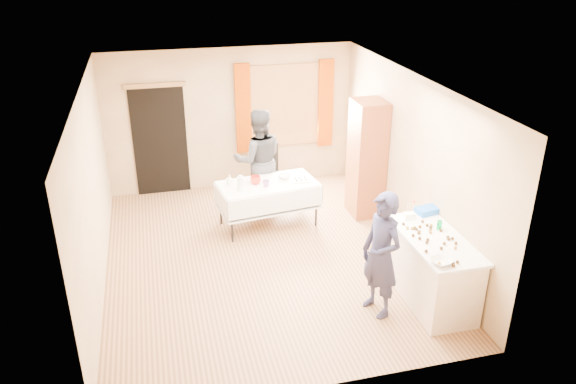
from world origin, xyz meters
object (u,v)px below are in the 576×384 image
object	(u,v)px
cabinet	(367,159)
girl	(381,255)
woman	(259,160)
party_table	(268,200)
chair	(269,182)
counter	(431,269)

from	to	relation	value
cabinet	girl	world-z (taller)	cabinet
cabinet	woman	xyz separation A→B (m)	(-1.71, 0.63, -0.10)
party_table	cabinet	bearing A→B (deg)	-6.02
cabinet	girl	distance (m)	2.81
girl	woman	bearing A→B (deg)	176.28
chair	party_table	bearing A→B (deg)	-100.51
cabinet	woman	size ratio (longest dim) A/B	1.11
chair	woman	size ratio (longest dim) A/B	0.55
counter	girl	xyz separation A→B (m)	(-0.75, -0.08, 0.36)
girl	woman	distance (m)	3.42
cabinet	chair	xyz separation A→B (m)	(-1.45, 1.01, -0.69)
party_table	chair	distance (m)	1.10
cabinet	party_table	bearing A→B (deg)	-178.24
chair	woman	world-z (taller)	woman
cabinet	girl	bearing A→B (deg)	-107.62
party_table	girl	world-z (taller)	girl
party_table	woman	xyz separation A→B (m)	(-0.01, 0.68, 0.44)
counter	chair	xyz separation A→B (m)	(-1.35, 3.61, -0.16)
chair	girl	world-z (taller)	girl
counter	girl	distance (m)	0.84
cabinet	woman	distance (m)	1.82
counter	party_table	size ratio (longest dim) A/B	0.89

